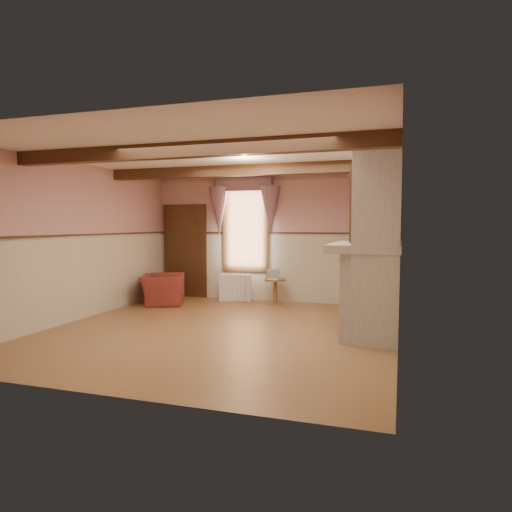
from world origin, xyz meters
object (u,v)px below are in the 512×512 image
(mantel_clock, at_px, (370,235))
(oil_lamp, at_px, (370,233))
(armchair, at_px, (163,289))
(bowl, at_px, (367,240))
(side_table, at_px, (275,292))
(radiator, at_px, (235,288))

(mantel_clock, distance_m, oil_lamp, 0.08)
(armchair, relative_size, bowl, 2.84)
(side_table, height_order, oil_lamp, oil_lamp)
(mantel_clock, relative_size, oil_lamp, 0.86)
(radiator, bearing_deg, oil_lamp, -38.82)
(mantel_clock, bearing_deg, side_table, 149.58)
(side_table, height_order, mantel_clock, mantel_clock)
(side_table, height_order, radiator, radiator)
(side_table, distance_m, mantel_clock, 2.66)
(bowl, bearing_deg, side_table, 136.05)
(armchair, relative_size, radiator, 1.39)
(mantel_clock, bearing_deg, armchair, 173.16)
(radiator, height_order, mantel_clock, mantel_clock)
(radiator, xyz_separation_m, mantel_clock, (3.00, -1.35, 1.22))
(oil_lamp, bearing_deg, bowl, -90.00)
(side_table, distance_m, oil_lamp, 2.71)
(bowl, height_order, oil_lamp, oil_lamp)
(bowl, relative_size, oil_lamp, 1.23)
(armchair, distance_m, mantel_clock, 4.54)
(side_table, xyz_separation_m, mantel_clock, (2.03, -1.19, 1.25))
(bowl, bearing_deg, armchair, 163.53)
(armchair, height_order, bowl, bowl)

